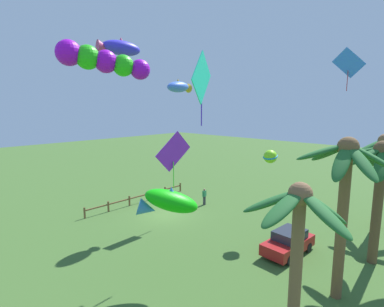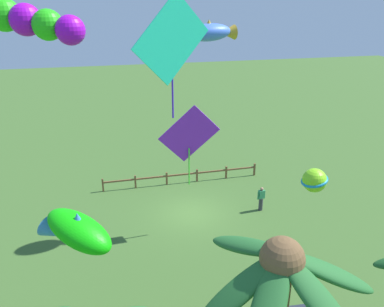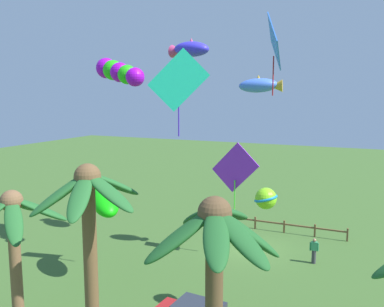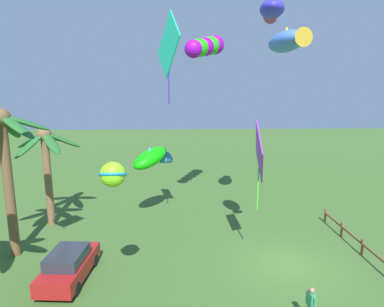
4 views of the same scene
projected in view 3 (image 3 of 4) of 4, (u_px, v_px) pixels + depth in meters
ground_plane at (249, 249)px, 27.84m from camera, size 120.00×120.00×0.00m
palm_tree_1 at (214, 255)px, 12.18m from camera, size 4.25×4.80×7.41m
palm_tree_2 at (89, 219)px, 14.59m from camera, size 4.19×4.28×7.97m
palm_tree_3 at (13, 229)px, 16.77m from camera, size 4.14×4.34×6.55m
rail_fence at (269, 223)px, 31.56m from camera, size 11.34×0.12×0.95m
spectator_0 at (314, 251)px, 25.40m from camera, size 0.54×0.28×1.59m
kite_fish_0 at (104, 202)px, 23.16m from camera, size 3.34×3.11×1.87m
kite_fish_1 at (189, 49)px, 27.53m from camera, size 3.25×1.96×1.30m
kite_ball_2 at (266, 198)px, 18.51m from camera, size 1.07×1.08×0.97m
kite_fish_3 at (261, 85)px, 25.17m from camera, size 2.79×1.55×1.12m
kite_diamond_4 at (179, 81)px, 21.74m from camera, size 3.12×1.27×4.65m
kite_diamond_5 at (274, 42)px, 13.12m from camera, size 0.65×1.84×2.66m
kite_tube_6 at (118, 72)px, 26.03m from camera, size 4.51×2.93×1.93m
kite_diamond_7 at (235, 169)px, 25.84m from camera, size 3.28×0.57×4.60m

